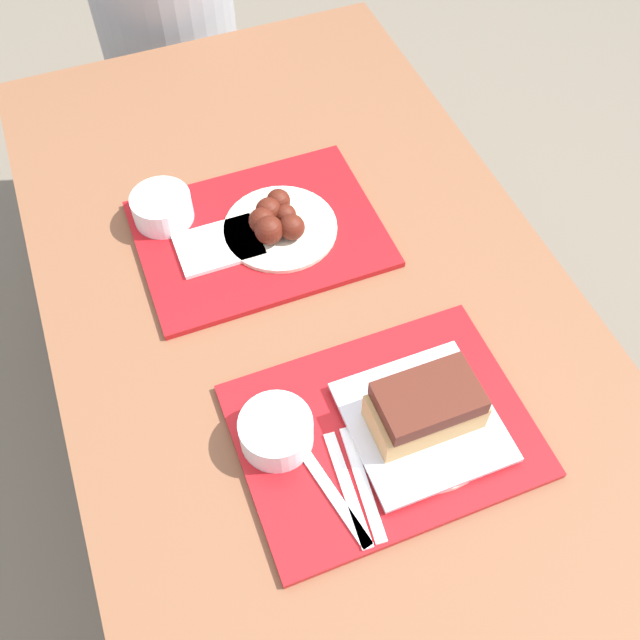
{
  "coord_description": "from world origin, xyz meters",
  "views": [
    {
      "loc": [
        -0.24,
        -0.54,
        1.68
      ],
      "look_at": [
        -0.01,
        0.04,
        0.78
      ],
      "focal_mm": 40.0,
      "sensor_mm": 36.0,
      "label": 1
    }
  ],
  "objects_px": {
    "bowl_coleslaw_near": "(276,430)",
    "person_seated_across": "(162,0)",
    "tray_far": "(259,234)",
    "bowl_coleslaw_far": "(162,206)",
    "tray_near": "(383,430)",
    "brisket_sandwich_plate": "(424,413)",
    "wings_plate_far": "(276,222)"
  },
  "relations": [
    {
      "from": "tray_far",
      "to": "bowl_coleslaw_far",
      "type": "distance_m",
      "value": 0.17
    },
    {
      "from": "bowl_coleslaw_near",
      "to": "person_seated_across",
      "type": "height_order",
      "value": "person_seated_across"
    },
    {
      "from": "bowl_coleslaw_far",
      "to": "tray_far",
      "type": "bearing_deg",
      "value": -32.08
    },
    {
      "from": "brisket_sandwich_plate",
      "to": "person_seated_across",
      "type": "xyz_separation_m",
      "value": [
        -0.07,
        1.25,
        -0.07
      ]
    },
    {
      "from": "brisket_sandwich_plate",
      "to": "wings_plate_far",
      "type": "height_order",
      "value": "brisket_sandwich_plate"
    },
    {
      "from": "tray_near",
      "to": "person_seated_across",
      "type": "relative_size",
      "value": 0.59
    },
    {
      "from": "wings_plate_far",
      "to": "tray_far",
      "type": "bearing_deg",
      "value": 161.75
    },
    {
      "from": "tray_near",
      "to": "bowl_coleslaw_near",
      "type": "xyz_separation_m",
      "value": [
        -0.15,
        0.04,
        0.03
      ]
    },
    {
      "from": "bowl_coleslaw_near",
      "to": "person_seated_across",
      "type": "xyz_separation_m",
      "value": [
        0.13,
        1.2,
        -0.07
      ]
    },
    {
      "from": "tray_near",
      "to": "wings_plate_far",
      "type": "height_order",
      "value": "wings_plate_far"
    },
    {
      "from": "wings_plate_far",
      "to": "tray_near",
      "type": "bearing_deg",
      "value": -87.43
    },
    {
      "from": "bowl_coleslaw_near",
      "to": "person_seated_across",
      "type": "distance_m",
      "value": 1.21
    },
    {
      "from": "tray_far",
      "to": "bowl_coleslaw_far",
      "type": "xyz_separation_m",
      "value": [
        -0.14,
        0.09,
        0.03
      ]
    },
    {
      "from": "tray_near",
      "to": "bowl_coleslaw_far",
      "type": "xyz_separation_m",
      "value": [
        -0.19,
        0.51,
        0.03
      ]
    },
    {
      "from": "bowl_coleslaw_near",
      "to": "wings_plate_far",
      "type": "distance_m",
      "value": 0.39
    },
    {
      "from": "tray_far",
      "to": "wings_plate_far",
      "type": "bearing_deg",
      "value": -18.25
    },
    {
      "from": "brisket_sandwich_plate",
      "to": "wings_plate_far",
      "type": "relative_size",
      "value": 1.06
    },
    {
      "from": "brisket_sandwich_plate",
      "to": "tray_far",
      "type": "bearing_deg",
      "value": 102.88
    },
    {
      "from": "bowl_coleslaw_near",
      "to": "wings_plate_far",
      "type": "xyz_separation_m",
      "value": [
        0.13,
        0.37,
        -0.01
      ]
    },
    {
      "from": "tray_near",
      "to": "person_seated_across",
      "type": "height_order",
      "value": "person_seated_across"
    },
    {
      "from": "tray_near",
      "to": "bowl_coleslaw_far",
      "type": "bearing_deg",
      "value": 110.5
    },
    {
      "from": "person_seated_across",
      "to": "wings_plate_far",
      "type": "bearing_deg",
      "value": -89.75
    },
    {
      "from": "wings_plate_far",
      "to": "person_seated_across",
      "type": "height_order",
      "value": "person_seated_across"
    },
    {
      "from": "tray_far",
      "to": "brisket_sandwich_plate",
      "type": "distance_m",
      "value": 0.45
    },
    {
      "from": "person_seated_across",
      "to": "tray_far",
      "type": "bearing_deg",
      "value": -91.74
    },
    {
      "from": "tray_far",
      "to": "bowl_coleslaw_far",
      "type": "relative_size",
      "value": 3.98
    },
    {
      "from": "bowl_coleslaw_near",
      "to": "brisket_sandwich_plate",
      "type": "xyz_separation_m",
      "value": [
        0.2,
        -0.05,
        0.01
      ]
    },
    {
      "from": "tray_near",
      "to": "bowl_coleslaw_far",
      "type": "relative_size",
      "value": 3.98
    },
    {
      "from": "tray_near",
      "to": "brisket_sandwich_plate",
      "type": "height_order",
      "value": "brisket_sandwich_plate"
    },
    {
      "from": "tray_far",
      "to": "brisket_sandwich_plate",
      "type": "relative_size",
      "value": 1.98
    },
    {
      "from": "brisket_sandwich_plate",
      "to": "bowl_coleslaw_far",
      "type": "relative_size",
      "value": 2.01
    },
    {
      "from": "tray_far",
      "to": "brisket_sandwich_plate",
      "type": "height_order",
      "value": "brisket_sandwich_plate"
    }
  ]
}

